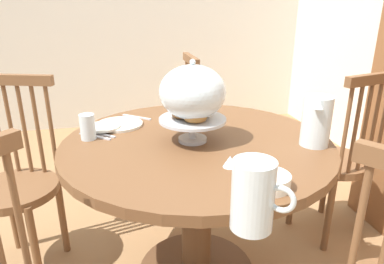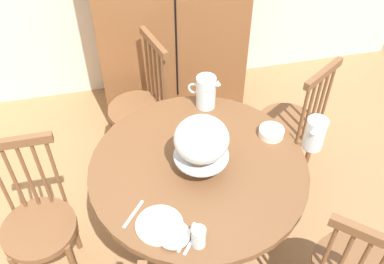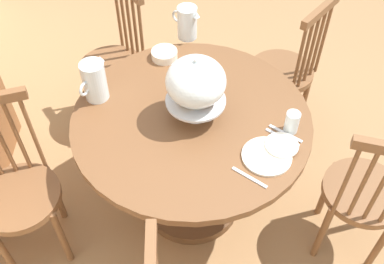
{
  "view_description": "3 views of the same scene",
  "coord_description": "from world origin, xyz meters",
  "px_view_note": "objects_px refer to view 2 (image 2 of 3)",
  "views": [
    {
      "loc": [
        1.44,
        -0.24,
        1.28
      ],
      "look_at": [
        -0.01,
        0.07,
        0.74
      ],
      "focal_mm": 32.58,
      "sensor_mm": 36.0,
      "label": 1
    },
    {
      "loc": [
        -0.27,
        -1.39,
        2.42
      ],
      "look_at": [
        0.09,
        0.22,
        0.84
      ],
      "focal_mm": 40.46,
      "sensor_mm": 36.0,
      "label": 2
    },
    {
      "loc": [
        -1.38,
        0.12,
        2.26
      ],
      "look_at": [
        -0.01,
        0.07,
        0.74
      ],
      "focal_mm": 41.77,
      "sensor_mm": 36.0,
      "label": 3
    }
  ],
  "objects_px": {
    "milk_pitcher": "(315,135)",
    "windsor_chair_facing_door": "(39,225)",
    "dining_table": "(198,192)",
    "windsor_chair_near_window": "(290,126)",
    "china_plate_large": "(159,225)",
    "pastry_stand_with_dome": "(202,141)",
    "cereal_bowl": "(271,132)",
    "orange_juice_pitcher": "(206,93)",
    "drinking_glass": "(199,237)",
    "china_plate_small": "(174,235)",
    "windsor_chair_by_cabinet": "(140,109)"
  },
  "relations": [
    {
      "from": "pastry_stand_with_dome",
      "to": "milk_pitcher",
      "type": "xyz_separation_m",
      "value": [
        0.62,
        0.02,
        -0.11
      ]
    },
    {
      "from": "milk_pitcher",
      "to": "orange_juice_pitcher",
      "type": "bearing_deg",
      "value": 136.47
    },
    {
      "from": "windsor_chair_near_window",
      "to": "windsor_chair_by_cabinet",
      "type": "bearing_deg",
      "value": 157.83
    },
    {
      "from": "pastry_stand_with_dome",
      "to": "cereal_bowl",
      "type": "relative_size",
      "value": 2.46
    },
    {
      "from": "orange_juice_pitcher",
      "to": "china_plate_large",
      "type": "relative_size",
      "value": 0.93
    },
    {
      "from": "windsor_chair_by_cabinet",
      "to": "windsor_chair_facing_door",
      "type": "bearing_deg",
      "value": -128.65
    },
    {
      "from": "dining_table",
      "to": "orange_juice_pitcher",
      "type": "bearing_deg",
      "value": 71.6
    },
    {
      "from": "windsor_chair_near_window",
      "to": "china_plate_large",
      "type": "height_order",
      "value": "windsor_chair_near_window"
    },
    {
      "from": "milk_pitcher",
      "to": "windsor_chair_facing_door",
      "type": "bearing_deg",
      "value": 179.26
    },
    {
      "from": "pastry_stand_with_dome",
      "to": "china_plate_large",
      "type": "xyz_separation_m",
      "value": [
        -0.27,
        -0.3,
        -0.19
      ]
    },
    {
      "from": "orange_juice_pitcher",
      "to": "dining_table",
      "type": "bearing_deg",
      "value": -108.4
    },
    {
      "from": "dining_table",
      "to": "cereal_bowl",
      "type": "height_order",
      "value": "cereal_bowl"
    },
    {
      "from": "china_plate_large",
      "to": "cereal_bowl",
      "type": "bearing_deg",
      "value": 32.49
    },
    {
      "from": "drinking_glass",
      "to": "orange_juice_pitcher",
      "type": "bearing_deg",
      "value": 74.13
    },
    {
      "from": "cereal_bowl",
      "to": "orange_juice_pitcher",
      "type": "bearing_deg",
      "value": 131.77
    },
    {
      "from": "china_plate_large",
      "to": "china_plate_small",
      "type": "bearing_deg",
      "value": -54.51
    },
    {
      "from": "windsor_chair_by_cabinet",
      "to": "milk_pitcher",
      "type": "relative_size",
      "value": 5.21
    },
    {
      "from": "orange_juice_pitcher",
      "to": "windsor_chair_by_cabinet",
      "type": "bearing_deg",
      "value": 133.19
    },
    {
      "from": "pastry_stand_with_dome",
      "to": "china_plate_small",
      "type": "height_order",
      "value": "pastry_stand_with_dome"
    },
    {
      "from": "windsor_chair_near_window",
      "to": "drinking_glass",
      "type": "xyz_separation_m",
      "value": [
        -0.85,
        -0.91,
        0.34
      ]
    },
    {
      "from": "windsor_chair_near_window",
      "to": "windsor_chair_by_cabinet",
      "type": "relative_size",
      "value": 1.0
    },
    {
      "from": "dining_table",
      "to": "china_plate_large",
      "type": "height_order",
      "value": "china_plate_large"
    },
    {
      "from": "windsor_chair_facing_door",
      "to": "dining_table",
      "type": "bearing_deg",
      "value": -1.36
    },
    {
      "from": "china_plate_small",
      "to": "drinking_glass",
      "type": "height_order",
      "value": "drinking_glass"
    },
    {
      "from": "windsor_chair_by_cabinet",
      "to": "orange_juice_pitcher",
      "type": "xyz_separation_m",
      "value": [
        0.36,
        -0.39,
        0.38
      ]
    },
    {
      "from": "windsor_chair_facing_door",
      "to": "milk_pitcher",
      "type": "distance_m",
      "value": 1.55
    },
    {
      "from": "windsor_chair_facing_door",
      "to": "china_plate_small",
      "type": "relative_size",
      "value": 6.5
    },
    {
      "from": "windsor_chair_by_cabinet",
      "to": "windsor_chair_facing_door",
      "type": "xyz_separation_m",
      "value": [
        -0.66,
        -0.83,
        0.0
      ]
    },
    {
      "from": "windsor_chair_by_cabinet",
      "to": "windsor_chair_facing_door",
      "type": "distance_m",
      "value": 1.06
    },
    {
      "from": "pastry_stand_with_dome",
      "to": "orange_juice_pitcher",
      "type": "xyz_separation_m",
      "value": [
        0.14,
        0.48,
        -0.11
      ]
    },
    {
      "from": "pastry_stand_with_dome",
      "to": "china_plate_small",
      "type": "xyz_separation_m",
      "value": [
        -0.22,
        -0.37,
        -0.18
      ]
    },
    {
      "from": "milk_pitcher",
      "to": "windsor_chair_near_window",
      "type": "bearing_deg",
      "value": 76.45
    },
    {
      "from": "windsor_chair_facing_door",
      "to": "pastry_stand_with_dome",
      "type": "distance_m",
      "value": 1.01
    },
    {
      "from": "pastry_stand_with_dome",
      "to": "orange_juice_pitcher",
      "type": "distance_m",
      "value": 0.51
    },
    {
      "from": "china_plate_small",
      "to": "cereal_bowl",
      "type": "xyz_separation_m",
      "value": [
        0.65,
        0.52,
        0.01
      ]
    },
    {
      "from": "windsor_chair_near_window",
      "to": "pastry_stand_with_dome",
      "type": "height_order",
      "value": "pastry_stand_with_dome"
    },
    {
      "from": "china_plate_small",
      "to": "cereal_bowl",
      "type": "distance_m",
      "value": 0.84
    },
    {
      "from": "china_plate_small",
      "to": "drinking_glass",
      "type": "relative_size",
      "value": 1.36
    },
    {
      "from": "milk_pitcher",
      "to": "cereal_bowl",
      "type": "xyz_separation_m",
      "value": [
        -0.19,
        0.13,
        -0.06
      ]
    },
    {
      "from": "orange_juice_pitcher",
      "to": "drinking_glass",
      "type": "distance_m",
      "value": 0.95
    },
    {
      "from": "windsor_chair_near_window",
      "to": "cereal_bowl",
      "type": "relative_size",
      "value": 6.96
    },
    {
      "from": "windsor_chair_near_window",
      "to": "windsor_chair_facing_door",
      "type": "bearing_deg",
      "value": -164.88
    },
    {
      "from": "orange_juice_pitcher",
      "to": "drinking_glass",
      "type": "bearing_deg",
      "value": -105.87
    },
    {
      "from": "windsor_chair_facing_door",
      "to": "pastry_stand_with_dome",
      "type": "height_order",
      "value": "pastry_stand_with_dome"
    },
    {
      "from": "windsor_chair_by_cabinet",
      "to": "cereal_bowl",
      "type": "relative_size",
      "value": 6.96
    },
    {
      "from": "drinking_glass",
      "to": "windsor_chair_facing_door",
      "type": "bearing_deg",
      "value": 148.32
    },
    {
      "from": "windsor_chair_by_cabinet",
      "to": "drinking_glass",
      "type": "xyz_separation_m",
      "value": [
        0.11,
        -1.3,
        0.34
      ]
    },
    {
      "from": "dining_table",
      "to": "china_plate_small",
      "type": "bearing_deg",
      "value": -117.76
    },
    {
      "from": "orange_juice_pitcher",
      "to": "china_plate_small",
      "type": "height_order",
      "value": "orange_juice_pitcher"
    },
    {
      "from": "milk_pitcher",
      "to": "china_plate_small",
      "type": "xyz_separation_m",
      "value": [
        -0.84,
        -0.4,
        -0.07
      ]
    }
  ]
}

